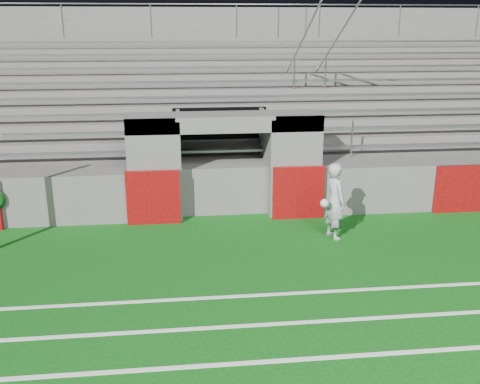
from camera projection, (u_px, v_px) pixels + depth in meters
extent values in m
plane|color=#0C490F|center=(240.00, 272.00, 10.62)|extent=(90.00, 90.00, 0.00)
cube|color=white|center=(263.00, 362.00, 7.78)|extent=(28.00, 0.09, 0.01)
cube|color=white|center=(253.00, 325.00, 8.72)|extent=(28.00, 0.09, 0.01)
cube|color=white|center=(246.00, 296.00, 9.67)|extent=(28.00, 0.09, 0.01)
cube|color=#565351|center=(153.00, 167.00, 13.36)|extent=(1.20, 1.00, 2.60)
cube|color=#565351|center=(294.00, 163.00, 13.74)|extent=(1.20, 1.00, 2.60)
cube|color=black|center=(220.00, 152.00, 15.18)|extent=(2.60, 0.20, 2.50)
cube|color=#565351|center=(179.00, 162.00, 14.02)|extent=(0.10, 2.20, 2.50)
cube|color=#565351|center=(266.00, 160.00, 14.26)|extent=(0.10, 2.20, 2.50)
cube|color=#565351|center=(224.00, 122.00, 13.22)|extent=(4.80, 1.00, 0.40)
cube|color=#565351|center=(215.00, 140.00, 17.25)|extent=(26.00, 8.00, 0.20)
cube|color=#565351|center=(215.00, 159.00, 17.44)|extent=(26.00, 8.00, 1.05)
cube|color=#610809|center=(153.00, 197.00, 13.02)|extent=(1.30, 0.15, 1.35)
cube|color=#610809|center=(298.00, 192.00, 13.40)|extent=(1.30, 0.15, 1.35)
cube|color=#610809|center=(475.00, 188.00, 13.91)|extent=(2.20, 0.15, 1.25)
cube|color=gray|center=(222.00, 150.00, 14.38)|extent=(23.00, 0.28, 0.06)
cube|color=#565351|center=(220.00, 145.00, 15.19)|extent=(24.00, 0.75, 0.38)
cube|color=gray|center=(220.00, 131.00, 14.98)|extent=(23.00, 0.28, 0.06)
cube|color=#565351|center=(218.00, 133.00, 15.85)|extent=(24.00, 0.75, 0.76)
cube|color=gray|center=(218.00, 113.00, 15.58)|extent=(23.00, 0.28, 0.06)
cube|color=#565351|center=(216.00, 122.00, 16.50)|extent=(24.00, 0.75, 1.14)
cube|color=gray|center=(216.00, 97.00, 16.17)|extent=(23.00, 0.28, 0.06)
cube|color=#565351|center=(214.00, 112.00, 17.16)|extent=(24.00, 0.75, 1.52)
cube|color=gray|center=(214.00, 82.00, 16.77)|extent=(23.00, 0.28, 0.06)
cube|color=#565351|center=(213.00, 103.00, 17.81)|extent=(24.00, 0.75, 1.90)
cube|color=gray|center=(212.00, 67.00, 17.37)|extent=(23.00, 0.28, 0.06)
cube|color=#565351|center=(211.00, 95.00, 18.47)|extent=(24.00, 0.75, 2.28)
cube|color=gray|center=(211.00, 54.00, 17.97)|extent=(23.00, 0.28, 0.06)
cube|color=#565351|center=(210.00, 87.00, 19.12)|extent=(24.00, 0.75, 2.66)
cube|color=gray|center=(209.00, 42.00, 18.56)|extent=(23.00, 0.28, 0.06)
cube|color=#565351|center=(209.00, 83.00, 19.74)|extent=(26.00, 0.60, 5.29)
cylinder|color=#A5A8AD|center=(316.00, 140.00, 14.30)|extent=(0.05, 0.05, 1.00)
cylinder|color=#A5A8AD|center=(294.00, 73.00, 16.69)|extent=(0.05, 0.05, 1.00)
cylinder|color=#A5A8AD|center=(278.00, 22.00, 19.08)|extent=(0.05, 0.05, 1.00)
cylinder|color=#A5A8AD|center=(295.00, 56.00, 16.54)|extent=(0.05, 6.02, 3.08)
cylinder|color=#A5A8AD|center=(352.00, 139.00, 14.40)|extent=(0.05, 0.05, 1.00)
cylinder|color=#A5A8AD|center=(325.00, 72.00, 16.79)|extent=(0.05, 0.05, 1.00)
cylinder|color=#A5A8AD|center=(306.00, 22.00, 19.18)|extent=(0.05, 0.05, 1.00)
cylinder|color=#A5A8AD|center=(326.00, 56.00, 16.64)|extent=(0.05, 6.02, 3.08)
cylinder|color=#A5A8AD|center=(62.00, 20.00, 18.28)|extent=(0.05, 0.05, 1.10)
cylinder|color=#A5A8AD|center=(151.00, 20.00, 18.59)|extent=(0.05, 0.05, 1.10)
cylinder|color=#A5A8AD|center=(236.00, 21.00, 18.91)|extent=(0.05, 0.05, 1.10)
cylinder|color=#A5A8AD|center=(319.00, 21.00, 19.22)|extent=(0.05, 0.05, 1.10)
cylinder|color=#A5A8AD|center=(399.00, 21.00, 19.54)|extent=(0.05, 0.05, 1.10)
cylinder|color=#A5A8AD|center=(477.00, 21.00, 19.85)|extent=(0.05, 0.05, 1.10)
cylinder|color=#A5A8AD|center=(208.00, 4.00, 18.64)|extent=(24.00, 0.05, 0.05)
imported|color=#9DA2A6|center=(335.00, 201.00, 12.11)|extent=(0.59, 0.74, 1.77)
sphere|color=silver|center=(325.00, 203.00, 11.81)|extent=(0.19, 0.19, 0.19)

